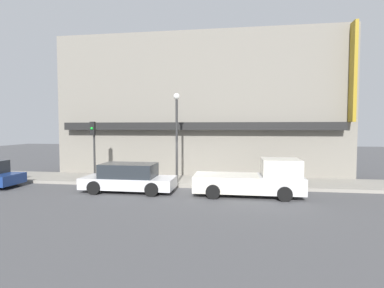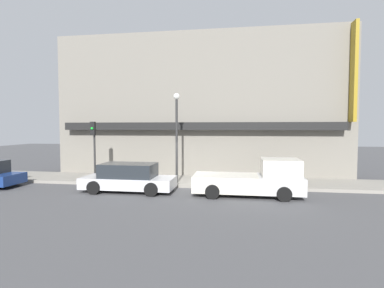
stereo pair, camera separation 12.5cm
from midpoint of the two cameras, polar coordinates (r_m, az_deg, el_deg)
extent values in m
plane|color=#4C4C4F|center=(16.77, -0.29, -8.38)|extent=(80.00, 80.00, 0.00)
cube|color=gray|center=(18.38, 0.54, -7.08)|extent=(36.00, 3.36, 0.18)
cube|color=gray|center=(21.29, 1.79, 7.20)|extent=(19.80, 3.00, 9.72)
cube|color=black|center=(19.46, 1.13, 3.42)|extent=(18.22, 0.60, 0.50)
cube|color=olive|center=(20.62, 28.61, 11.98)|extent=(0.20, 0.80, 5.92)
cube|color=silver|center=(15.25, 16.67, -7.33)|extent=(2.10, 1.95, 0.79)
cube|color=silver|center=(15.12, 16.72, -4.31)|extent=(1.79, 1.79, 0.83)
cube|color=silver|center=(15.12, 6.66, -7.31)|extent=(3.16, 1.95, 0.79)
cylinder|color=black|center=(16.26, 16.37, -7.66)|extent=(0.68, 0.22, 0.68)
cylinder|color=black|center=(14.37, 17.40, -9.11)|extent=(0.68, 0.22, 0.68)
cylinder|color=black|center=(16.15, 4.72, -7.62)|extent=(0.68, 0.22, 0.68)
cylinder|color=black|center=(14.25, 4.15, -9.07)|extent=(0.68, 0.22, 0.68)
cube|color=silver|center=(16.13, -11.76, -7.15)|extent=(4.82, 1.84, 0.57)
cube|color=#23282D|center=(16.03, -11.79, -4.91)|extent=(2.79, 1.65, 0.71)
cylinder|color=black|center=(16.58, -5.75, -7.34)|extent=(0.68, 0.22, 0.68)
cylinder|color=black|center=(14.84, -7.55, -8.60)|extent=(0.68, 0.22, 0.68)
cylinder|color=black|center=(17.56, -15.29, -6.85)|extent=(0.68, 0.22, 0.68)
cylinder|color=black|center=(15.93, -18.02, -7.92)|extent=(0.68, 0.22, 0.68)
cylinder|color=black|center=(20.56, -30.62, -5.72)|extent=(0.68, 0.22, 0.68)
cylinder|color=#196633|center=(17.31, 3.04, -6.62)|extent=(0.19, 0.19, 0.48)
sphere|color=#196633|center=(17.26, 3.04, -5.61)|extent=(0.18, 0.18, 0.18)
cylinder|color=#2D2D2D|center=(17.21, -2.73, 0.52)|extent=(0.14, 0.14, 4.78)
sphere|color=silver|center=(17.28, -2.75, 9.06)|extent=(0.36, 0.36, 0.36)
cylinder|color=#2D2D2D|center=(18.93, -17.88, -1.29)|extent=(0.12, 0.12, 3.52)
cube|color=black|center=(18.74, -18.17, 2.83)|extent=(0.28, 0.20, 0.80)
sphere|color=green|center=(18.63, -18.33, 2.83)|extent=(0.16, 0.16, 0.16)
camera|label=1|loc=(0.06, -89.80, 0.01)|focal=28.00mm
camera|label=2|loc=(0.06, 90.20, -0.01)|focal=28.00mm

